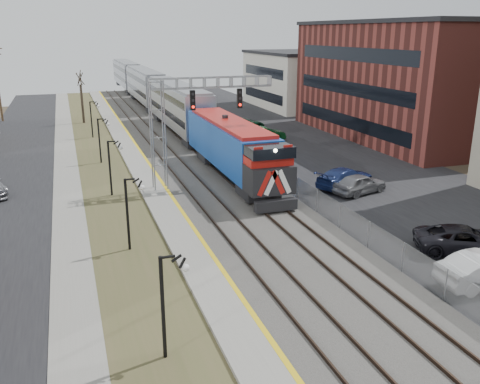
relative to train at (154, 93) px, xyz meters
name	(u,v)px	position (x,y,z in m)	size (l,w,h in m)	color
street_west	(7,179)	(-17.00, -29.83, -2.90)	(7.00, 120.00, 0.04)	black
sidewalk	(67,174)	(-12.50, -29.83, -2.88)	(2.00, 120.00, 0.08)	gray
grass_median	(104,171)	(-9.50, -29.83, -2.89)	(4.00, 120.00, 0.06)	#454826
platform	(140,167)	(-6.50, -29.83, -2.80)	(2.00, 120.00, 0.24)	gray
ballast_bed	(197,163)	(-1.50, -29.83, -2.82)	(8.00, 120.00, 0.20)	#595651
parking_lot	(318,154)	(10.50, -29.83, -2.90)	(16.00, 120.00, 0.04)	black
platform_edge	(150,165)	(-5.62, -29.83, -2.67)	(0.24, 120.00, 0.01)	gold
track_near	(174,163)	(-3.50, -29.83, -2.64)	(1.58, 120.00, 0.15)	#2D2119
track_far	(213,160)	(0.00, -29.83, -2.64)	(1.58, 120.00, 0.15)	#2D2119
train	(154,93)	(0.00, 0.00, 0.00)	(3.00, 85.85, 5.33)	#1448A7
signal_gantry	(181,114)	(-4.28, -36.84, 2.67)	(9.00, 1.07, 8.15)	gray
lampposts	(127,214)	(-9.50, -46.55, -0.92)	(0.14, 62.14, 4.00)	black
fence	(241,152)	(2.70, -29.83, -2.12)	(0.04, 120.00, 1.60)	gray
buildings_east	(473,86)	(24.50, -33.66, 3.39)	(16.00, 76.00, 15.00)	#9F9680
car_lot_c	(464,240)	(7.22, -52.91, -2.21)	(2.35, 5.09, 1.42)	black
car_lot_d	(345,178)	(7.29, -40.44, -2.17)	(2.09, 5.13, 1.49)	navy
car_lot_e	(360,184)	(7.51, -42.15, -2.19)	(1.73, 4.30, 1.46)	slate
car_lot_f	(264,134)	(7.82, -22.55, -2.17)	(1.58, 4.54, 1.50)	#0C3E19
car_lot_g	(242,124)	(7.42, -16.38, -2.14)	(2.60, 5.63, 1.56)	#0C3E23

